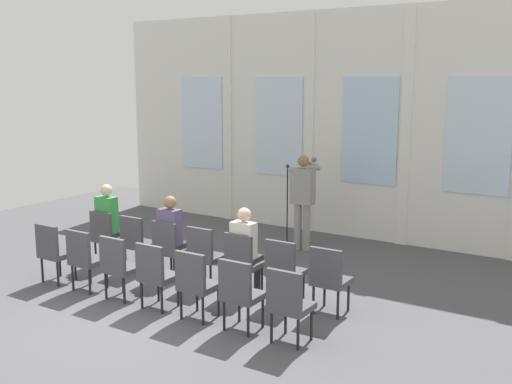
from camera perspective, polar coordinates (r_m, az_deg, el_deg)
ground_plane at (r=8.19m, az=-12.21°, el=-12.04°), size 14.86×14.86×0.00m
rear_partition at (r=12.30m, az=6.53°, el=6.33°), size 10.07×0.14×4.46m
speaker at (r=11.10m, az=4.43°, el=-0.30°), size 0.50×0.69×1.76m
mic_stand at (r=11.53m, az=2.94°, el=-3.39°), size 0.28×0.28×1.55m
chair_r0_c0 at (r=10.58m, az=-13.91°, el=-3.87°), size 0.46×0.44×0.94m
audience_r0_c0 at (r=10.58m, az=-13.66°, el=-2.58°), size 0.36×0.39×1.39m
chair_r0_c1 at (r=10.10m, az=-11.18°, el=-4.44°), size 0.46×0.44×0.94m
chair_r0_c2 at (r=9.65m, az=-8.17°, el=-5.05°), size 0.46×0.44×0.94m
audience_r0_c2 at (r=9.66m, az=-7.90°, el=-3.78°), size 0.36×0.39×1.33m
chair_r0_c3 at (r=9.23m, az=-4.88°, el=-5.71°), size 0.46×0.44×0.94m
chair_r0_c4 at (r=8.84m, az=-1.28°, el=-6.40°), size 0.46×0.44×0.94m
audience_r0_c4 at (r=8.86m, az=-0.99°, el=-5.11°), size 0.36×0.39×1.30m
chair_r0_c5 at (r=8.50m, az=2.64°, el=-7.12°), size 0.46×0.44×0.94m
chair_r0_c6 at (r=8.20m, az=6.89°, el=-7.87°), size 0.46×0.44×0.94m
chair_r1_c0 at (r=9.88m, az=-18.52°, el=-5.14°), size 0.46×0.44×0.94m
chair_r1_c1 at (r=9.37m, az=-15.82°, el=-5.84°), size 0.46×0.44×0.94m
chair_r1_c2 at (r=8.88m, az=-12.81°, el=-6.60°), size 0.46×0.44×0.94m
chair_r1_c3 at (r=8.42m, az=-9.44°, el=-7.43°), size 0.46×0.44×0.94m
chair_r1_c4 at (r=8.00m, az=-5.69°, el=-8.32°), size 0.46×0.44×0.94m
chair_r1_c5 at (r=7.61m, az=-1.52°, el=-9.26°), size 0.46×0.44×0.94m
chair_r1_c6 at (r=7.27m, az=3.09°, el=-10.24°), size 0.46×0.44×0.94m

